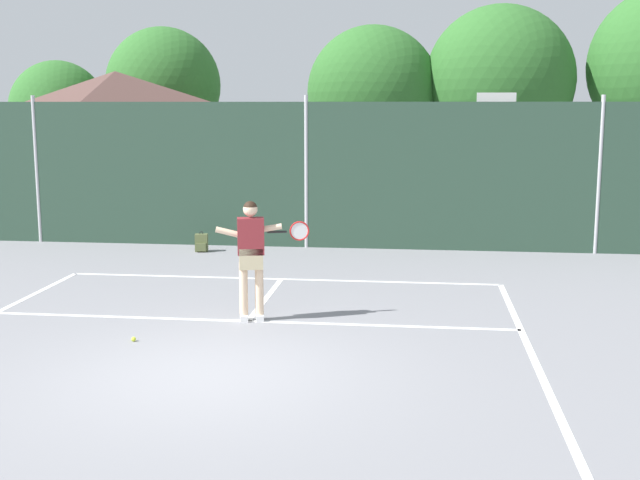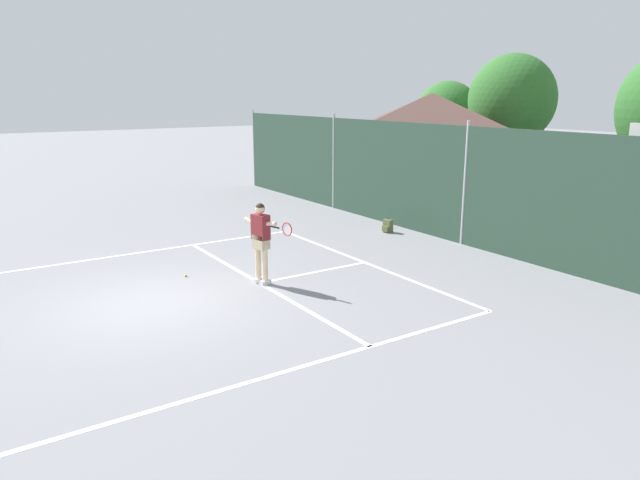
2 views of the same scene
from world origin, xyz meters
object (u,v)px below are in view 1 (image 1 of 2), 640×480
(basketball_hoop, at_px, (495,146))
(tennis_player, at_px, (252,250))
(backpack_olive, at_px, (201,243))
(tennis_ball, at_px, (134,339))

(basketball_hoop, distance_m, tennis_player, 8.82)
(basketball_hoop, bearing_deg, backpack_olive, -163.08)
(tennis_ball, relative_size, backpack_olive, 0.14)
(basketball_hoop, xyz_separation_m, backpack_olive, (-6.60, -2.01, -2.12))
(backpack_olive, bearing_deg, tennis_ball, -82.64)
(basketball_hoop, distance_m, backpack_olive, 7.21)
(tennis_player, relative_size, backpack_olive, 4.01)
(tennis_player, relative_size, tennis_ball, 28.10)
(tennis_ball, height_order, backpack_olive, backpack_olive)
(basketball_hoop, height_order, backpack_olive, basketball_hoop)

